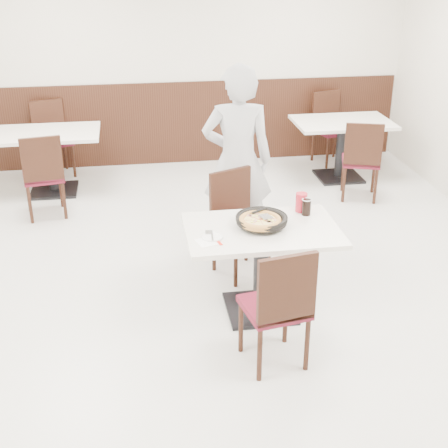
{
  "coord_description": "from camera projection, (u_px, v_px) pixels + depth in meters",
  "views": [
    {
      "loc": [
        -0.7,
        -4.72,
        2.81
      ],
      "look_at": [
        -0.01,
        -0.3,
        0.76
      ],
      "focal_mm": 50.0,
      "sensor_mm": 36.0,
      "label": 1
    }
  ],
  "objects": [
    {
      "name": "pizza",
      "position": [
        260.0,
        222.0,
        4.83
      ],
      "size": [
        0.36,
        0.36,
        0.02
      ],
      "primitive_type": "cylinder",
      "rotation": [
        0.0,
        0.0,
        0.12
      ],
      "color": "gold",
      "rests_on": "pizza_pan"
    },
    {
      "name": "napkin",
      "position": [
        207.0,
        242.0,
        4.65
      ],
      "size": [
        0.19,
        0.19,
        0.0
      ],
      "primitive_type": "cube",
      "rotation": [
        0.0,
        0.0,
        0.26
      ],
      "color": "white",
      "rests_on": "main_table"
    },
    {
      "name": "pizza_server",
      "position": [
        266.0,
        217.0,
        4.85
      ],
      "size": [
        0.11,
        0.12,
        0.0
      ],
      "primitive_type": "cube",
      "rotation": [
        0.0,
        0.0,
        0.29
      ],
      "color": "silver",
      "rests_on": "pizza"
    },
    {
      "name": "cola_glass",
      "position": [
        306.0,
        207.0,
        5.08
      ],
      "size": [
        0.08,
        0.08,
        0.13
      ],
      "primitive_type": "cylinder",
      "rotation": [
        0.0,
        0.0,
        0.12
      ],
      "color": "black",
      "rests_on": "main_table"
    },
    {
      "name": "chair_far",
      "position": [
        242.0,
        226.0,
        5.56
      ],
      "size": [
        0.55,
        0.55,
        0.95
      ],
      "primitive_type": null,
      "rotation": [
        0.0,
        0.0,
        3.56
      ],
      "color": "black",
      "rests_on": "floor"
    },
    {
      "name": "side_plate",
      "position": [
        212.0,
        237.0,
        4.7
      ],
      "size": [
        0.18,
        0.18,
        0.01
      ],
      "primitive_type": "cylinder",
      "rotation": [
        0.0,
        0.0,
        0.12
      ],
      "color": "white",
      "rests_on": "napkin"
    },
    {
      "name": "trivet",
      "position": [
        267.0,
        223.0,
        4.91
      ],
      "size": [
        0.14,
        0.14,
        0.04
      ],
      "primitive_type": "cylinder",
      "rotation": [
        0.0,
        0.0,
        0.12
      ],
      "color": "black",
      "rests_on": "main_table"
    },
    {
      "name": "bg_chair_left_far",
      "position": [
        54.0,
        140.0,
        7.95
      ],
      "size": [
        0.54,
        0.54,
        0.95
      ],
      "primitive_type": null,
      "rotation": [
        0.0,
        0.0,
        3.51
      ],
      "color": "black",
      "rests_on": "floor"
    },
    {
      "name": "red_cup",
      "position": [
        301.0,
        202.0,
        5.14
      ],
      "size": [
        0.11,
        0.11,
        0.16
      ],
      "primitive_type": "cylinder",
      "rotation": [
        0.0,
        0.0,
        0.12
      ],
      "color": "#B41B2A",
      "rests_on": "main_table"
    },
    {
      "name": "bg_table_right",
      "position": [
        341.0,
        150.0,
        7.9
      ],
      "size": [
        1.23,
        0.85,
        0.75
      ],
      "primitive_type": null,
      "rotation": [
        0.0,
        0.0,
        0.04
      ],
      "color": "white",
      "rests_on": "floor"
    },
    {
      "name": "fork",
      "position": [
        212.0,
        236.0,
        4.69
      ],
      "size": [
        0.03,
        0.15,
        0.0
      ],
      "primitive_type": "cube",
      "rotation": [
        0.0,
        0.0,
        -0.09
      ],
      "color": "silver",
      "rests_on": "side_plate"
    },
    {
      "name": "pizza_pan",
      "position": [
        262.0,
        222.0,
        4.88
      ],
      "size": [
        0.44,
        0.44,
        0.01
      ],
      "primitive_type": "cylinder",
      "rotation": [
        0.0,
        0.0,
        0.12
      ],
      "color": "black",
      "rests_on": "trivet"
    },
    {
      "name": "bg_chair_right_far",
      "position": [
        332.0,
        129.0,
        8.41
      ],
      "size": [
        0.52,
        0.52,
        0.95
      ],
      "primitive_type": null,
      "rotation": [
        0.0,
        0.0,
        3.43
      ],
      "color": "black",
      "rests_on": "floor"
    },
    {
      "name": "wainscot_back",
      "position": [
        182.0,
        123.0,
        8.4
      ],
      "size": [
        5.9,
        0.03,
        1.1
      ],
      "primitive_type": "cube",
      "color": "black",
      "rests_on": "floor"
    },
    {
      "name": "bg_table_left",
      "position": [
        51.0,
        162.0,
        7.46
      ],
      "size": [
        1.25,
        0.88,
        0.75
      ],
      "primitive_type": null,
      "rotation": [
        0.0,
        0.0,
        -0.07
      ],
      "color": "white",
      "rests_on": "floor"
    },
    {
      "name": "wall_back",
      "position": [
        180.0,
        58.0,
        8.07
      ],
      "size": [
        6.0,
        0.04,
        2.8
      ],
      "primitive_type": "cube",
      "color": "beige",
      "rests_on": "floor"
    },
    {
      "name": "bg_chair_left_near",
      "position": [
        43.0,
        175.0,
        6.78
      ],
      "size": [
        0.49,
        0.49,
        0.95
      ],
      "primitive_type": null,
      "rotation": [
        0.0,
        0.0,
        0.18
      ],
      "color": "black",
      "rests_on": "floor"
    },
    {
      "name": "chair_near",
      "position": [
        274.0,
        304.0,
        4.37
      ],
      "size": [
        0.49,
        0.49,
        0.95
      ],
      "primitive_type": null,
      "rotation": [
        0.0,
        0.0,
        0.19
      ],
      "color": "black",
      "rests_on": "floor"
    },
    {
      "name": "bg_chair_right_near",
      "position": [
        361.0,
        159.0,
        7.26
      ],
      "size": [
        0.53,
        0.53,
        0.95
      ],
      "primitive_type": null,
      "rotation": [
        0.0,
        0.0,
        -0.3
      ],
      "color": "black",
      "rests_on": "floor"
    },
    {
      "name": "main_table",
      "position": [
        261.0,
        270.0,
        5.03
      ],
      "size": [
        1.29,
        0.94,
        0.75
      ],
      "primitive_type": null,
      "rotation": [
        0.0,
        0.0,
        0.12
      ],
      "color": "white",
      "rests_on": "floor"
    },
    {
      "name": "diner_person",
      "position": [
        237.0,
        161.0,
        5.86
      ],
      "size": [
        0.7,
        0.5,
        1.82
      ],
      "primitive_type": "imported",
      "rotation": [
        0.0,
        0.0,
        3.04
      ],
      "color": "#AFB0B4",
      "rests_on": "floor"
    },
    {
      "name": "floor",
      "position": [
        220.0,
        288.0,
        5.51
      ],
      "size": [
        7.0,
        7.0,
        0.0
      ],
      "primitive_type": "plane",
      "color": "beige",
      "rests_on": "ground"
    }
  ]
}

